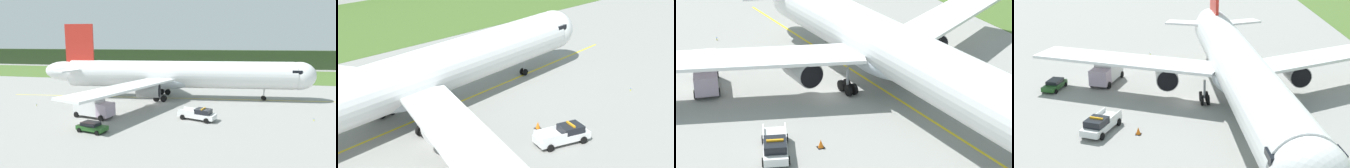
% 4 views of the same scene
% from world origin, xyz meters
% --- Properties ---
extents(ground, '(320.00, 320.00, 0.00)m').
position_xyz_m(ground, '(0.00, 0.00, 0.00)').
color(ground, gray).
extents(taxiway_centerline_main, '(72.45, 6.93, 0.01)m').
position_xyz_m(taxiway_centerline_main, '(3.43, 5.72, 0.00)').
color(taxiway_centerline_main, yellow).
rests_on(taxiway_centerline_main, ground).
extents(airliner, '(55.82, 49.54, 15.31)m').
position_xyz_m(airliner, '(2.84, 5.66, 4.89)').
color(airliner, silver).
rests_on(airliner, ground).
extents(ops_pickup_truck, '(5.99, 3.73, 1.94)m').
position_xyz_m(ops_pickup_truck, '(9.03, -9.20, 0.90)').
color(ops_pickup_truck, silver).
rests_on(ops_pickup_truck, ground).
extents(catering_truck, '(6.73, 3.88, 3.45)m').
position_xyz_m(catering_truck, '(-7.18, -11.02, 1.74)').
color(catering_truck, '#B19DB4').
rests_on(catering_truck, ground).
extents(staff_car, '(4.32, 2.62, 1.30)m').
position_xyz_m(staff_car, '(-4.10, -17.40, 0.70)').
color(staff_car, '#20501E').
rests_on(staff_car, ground).
extents(apron_cone, '(0.63, 0.63, 0.78)m').
position_xyz_m(apron_cone, '(9.59, -5.23, 0.38)').
color(apron_cone, black).
rests_on(apron_cone, ground).
extents(taxiway_edge_light_west, '(0.12, 0.12, 0.39)m').
position_xyz_m(taxiway_edge_light_west, '(-20.94, -6.22, 0.21)').
color(taxiway_edge_light_west, yellow).
rests_on(taxiway_edge_light_west, ground).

